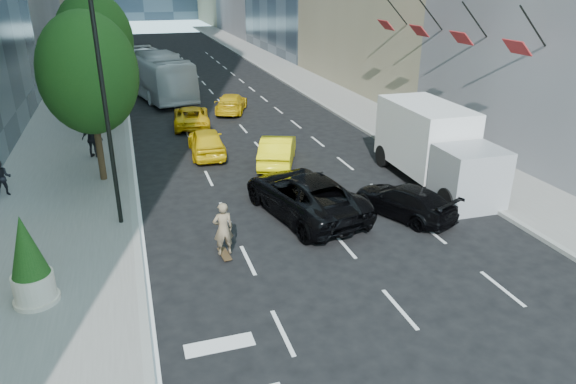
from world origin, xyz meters
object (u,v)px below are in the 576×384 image
object	(u,v)px
black_sedan_mercedes	(404,201)
box_truck	(435,146)
planter_shrub	(29,262)
skateboarder	(223,232)
city_bus	(154,73)
black_sedan_lincoln	(304,194)

from	to	relation	value
black_sedan_mercedes	box_truck	xyz separation A→B (m)	(3.01, 2.74, 1.13)
planter_shrub	skateboarder	bearing A→B (deg)	11.51
city_bus	planter_shrub	size ratio (longest dim) A/B	4.64
skateboarder	city_bus	distance (m)	27.40
black_sedan_lincoln	black_sedan_mercedes	world-z (taller)	black_sedan_lincoln
skateboarder	box_truck	distance (m)	11.14
black_sedan_lincoln	city_bus	xyz separation A→B (m)	(-3.98, 24.96, 0.90)
skateboarder	black_sedan_lincoln	xyz separation A→B (m)	(3.70, 2.43, -0.08)
skateboarder	black_sedan_mercedes	bearing A→B (deg)	-175.83
black_sedan_lincoln	black_sedan_mercedes	distance (m)	3.93
skateboarder	black_sedan_lincoln	distance (m)	4.43
skateboarder	box_truck	xyz separation A→B (m)	(10.41, 3.87, 0.83)
black_sedan_mercedes	planter_shrub	distance (m)	13.30
skateboarder	planter_shrub	xyz separation A→B (m)	(-5.67, -1.16, 0.51)
black_sedan_mercedes	skateboarder	bearing A→B (deg)	-15.28
black_sedan_mercedes	box_truck	size ratio (longest dim) A/B	0.60
black_sedan_lincoln	city_bus	distance (m)	25.29
skateboarder	planter_shrub	distance (m)	5.81
black_sedan_lincoln	black_sedan_mercedes	bearing A→B (deg)	148.30
box_truck	planter_shrub	world-z (taller)	box_truck
black_sedan_lincoln	planter_shrub	xyz separation A→B (m)	(-9.37, -3.59, 0.59)
black_sedan_lincoln	box_truck	xyz separation A→B (m)	(6.71, 1.44, 0.91)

